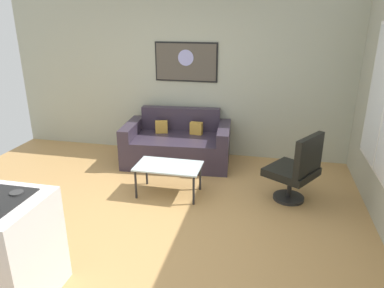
# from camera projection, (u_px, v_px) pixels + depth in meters

# --- Properties ---
(ground) EXTENTS (6.40, 6.40, 0.04)m
(ground) POSITION_uv_depth(u_px,v_px,m) (147.00, 225.00, 4.22)
(ground) COLOR tan
(back_wall) EXTENTS (6.40, 0.05, 2.80)m
(back_wall) POSITION_uv_depth(u_px,v_px,m) (192.00, 72.00, 5.96)
(back_wall) COLOR #A6A994
(back_wall) RESTS_ON ground
(couch) EXTENTS (1.76, 1.08, 0.84)m
(couch) POSITION_uv_depth(u_px,v_px,m) (178.00, 145.00, 5.87)
(couch) COLOR #312937
(couch) RESTS_ON ground
(coffee_table) EXTENTS (0.87, 0.51, 0.42)m
(coffee_table) POSITION_uv_depth(u_px,v_px,m) (168.00, 168.00, 4.78)
(coffee_table) COLOR silver
(coffee_table) RESTS_ON ground
(armchair) EXTENTS (0.77, 0.78, 0.93)m
(armchair) POSITION_uv_depth(u_px,v_px,m) (297.00, 169.00, 4.56)
(armchair) COLOR black
(armchair) RESTS_ON ground
(wall_painting) EXTENTS (1.05, 0.03, 0.64)m
(wall_painting) POSITION_uv_depth(u_px,v_px,m) (186.00, 62.00, 5.88)
(wall_painting) COLOR black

